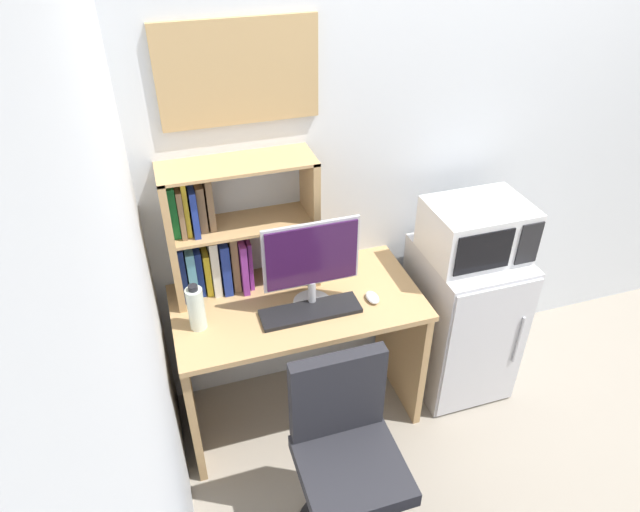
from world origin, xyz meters
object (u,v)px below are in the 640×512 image
Objects in this scene: mini_fridge at (461,319)px; keyboard at (310,311)px; microwave at (477,230)px; monitor at (311,260)px; water_bottle at (196,308)px; desk_chair at (346,468)px; hutch_bookshelf at (222,234)px; computer_mouse at (372,297)px; wall_corkboard at (239,73)px.

keyboard is at bearing -173.93° from mini_fridge.
monitor is at bearing -177.63° from microwave.
desk_chair is at bearing -54.01° from water_bottle.
hutch_bookshelf is 1.41× the size of microwave.
computer_mouse is 0.67m from mini_fridge.
hutch_bookshelf is at bearing 144.99° from monitor.
wall_corkboard is (-0.14, 0.97, 1.32)m from desk_chair.
desk_chair is (0.46, -0.64, -0.45)m from water_bottle.
mini_fridge is 0.56m from microwave.
desk_chair is (-0.89, -0.67, -0.56)m from microwave.
microwave is at bearing 89.79° from mini_fridge.
monitor is 0.92× the size of microwave.
wall_corkboard is (-1.04, 0.30, 1.32)m from mini_fridge.
microwave reaches higher than mini_fridge.
microwave is at bearing 1.48° from water_bottle.
mini_fridge is at bearing -10.08° from hutch_bookshelf.
water_bottle is (-0.79, 0.06, 0.09)m from computer_mouse.
wall_corkboard is at bearing 163.74° from mini_fridge.
wall_corkboard is (-0.20, 0.33, 0.73)m from monitor.
microwave is at bearing 37.05° from desk_chair.
computer_mouse is at bearing 60.60° from desk_chair.
mini_fridge is 1.28× the size of wall_corkboard.
water_bottle reaches higher than mini_fridge.
microwave is at bearing 9.24° from computer_mouse.
monitor reaches higher than water_bottle.
monitor is 0.84m from microwave.
desk_chair is (-0.05, -0.64, -0.59)m from monitor.
hutch_bookshelf is 0.43m from monitor.
microwave reaches higher than keyboard.
water_bottle is at bearing -179.96° from monitor.
desk_chair reaches higher than mini_fridge.
hutch_bookshelf reaches higher than desk_chair.
water_bottle is at bearing -133.77° from wall_corkboard.
computer_mouse is 1.14m from wall_corkboard.
computer_mouse is (0.30, 0.00, 0.00)m from keyboard.
wall_corkboard is (-1.04, 0.30, 0.76)m from microwave.
wall_corkboard reaches higher than water_bottle.
computer_mouse is (0.62, -0.30, -0.28)m from hutch_bookshelf.
mini_fridge is 1.12m from desk_chair.
computer_mouse is at bearing -39.67° from wall_corkboard.
computer_mouse is at bearing -25.73° from hutch_bookshelf.
wall_corkboard reaches higher than computer_mouse.
hutch_bookshelf reaches higher than keyboard.
hutch_bookshelf is 0.72× the size of desk_chair.
hutch_bookshelf is at bearing 170.06° from microwave.
wall_corkboard reaches higher than microwave.
monitor reaches higher than mini_fridge.
mini_fridge is at bearing 2.16° from monitor.
computer_mouse is 0.42× the size of water_bottle.
monitor is 0.96× the size of keyboard.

